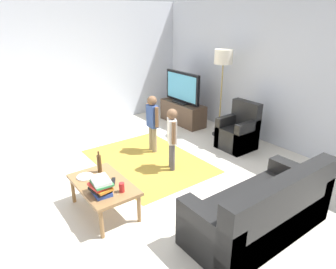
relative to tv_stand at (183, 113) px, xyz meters
The scene contains 17 objects.
ground 2.87m from the tv_stand, 53.37° to the right, with size 7.80×7.80×0.00m, color beige.
wall_back 2.15m from the tv_stand, 22.34° to the left, with size 6.00×0.12×2.70m, color silver.
wall_left 2.86m from the tv_stand, 119.34° to the right, with size 0.12×6.00×2.70m, color silver.
area_rug 2.15m from the tv_stand, 55.63° to the right, with size 2.20×1.60×0.01m, color #B28C33.
tv_stand is the anchor object (origin of this frame).
tv 0.60m from the tv_stand, 90.00° to the right, with size 1.10×0.28×0.71m.
couch 4.01m from the tv_stand, 25.75° to the right, with size 0.80×1.80×0.86m.
armchair 1.75m from the tv_stand, ahead, with size 0.60×0.60×0.90m.
floor_lamp 1.67m from the tv_stand, ahead, with size 0.36×0.36×1.78m.
child_near_tv 1.75m from the tv_stand, 58.18° to the right, with size 0.36×0.17×1.07m.
child_center 2.35m from the tv_stand, 43.57° to the right, with size 0.32×0.21×1.05m.
coffee_table 3.67m from the tv_stand, 55.22° to the right, with size 1.00×0.60×0.42m.
book_stack 3.90m from the tv_stand, 53.61° to the right, with size 0.31×0.25×0.20m.
bottle 3.44m from the tv_stand, 58.39° to the right, with size 0.06×0.06×0.31m.
tv_remote 3.61m from the tv_stand, 53.47° to the right, with size 0.17×0.05×0.02m, color black.
soda_can 3.79m from the tv_stand, 50.37° to the right, with size 0.07×0.07×0.12m, color red.
plate 3.63m from the tv_stand, 59.94° to the right, with size 0.22×0.22×0.02m.
Camera 1 is at (3.56, -2.05, 2.42)m, focal length 32.43 mm.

